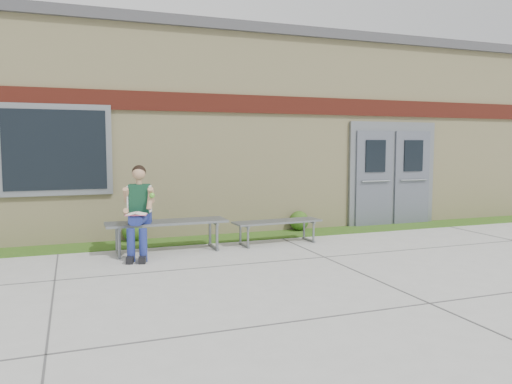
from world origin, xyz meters
name	(u,v)px	position (x,y,z in m)	size (l,w,h in m)	color
ground	(279,270)	(0.00, 0.00, 0.00)	(80.00, 80.00, 0.00)	#9E9E99
grass_strip	(226,238)	(0.00, 2.60, 0.01)	(16.00, 0.80, 0.02)	#284B14
school_building	(187,133)	(0.00, 5.99, 2.10)	(16.20, 6.22, 4.20)	beige
bench_left	(167,228)	(-1.28, 1.79, 0.40)	(2.00, 0.56, 0.52)	slate
bench_right	(277,226)	(0.72, 1.79, 0.33)	(1.65, 0.53, 0.42)	slate
girl	(139,209)	(-1.76, 1.58, 0.78)	(0.55, 0.90, 1.46)	navy
shrub_mid	(132,231)	(-1.73, 2.85, 0.21)	(0.37, 0.37, 0.37)	#284B14
shrub_east	(299,221)	(1.66, 2.85, 0.22)	(0.40, 0.40, 0.40)	#284B14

